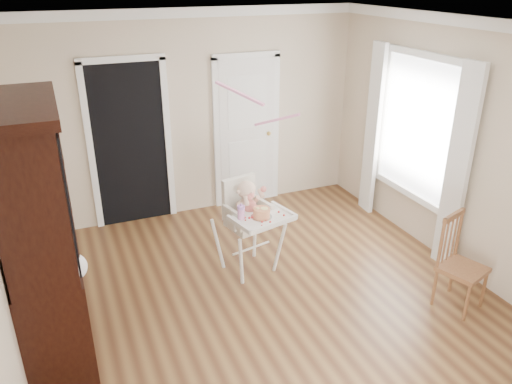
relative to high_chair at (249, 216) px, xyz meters
name	(u,v)px	position (x,y,z in m)	size (l,w,h in m)	color
floor	(273,307)	(-0.03, -0.75, -0.68)	(5.00, 5.00, 0.00)	#50301B
ceiling	(278,26)	(-0.03, -0.75, 2.02)	(5.00, 5.00, 0.00)	white
wall_back	(197,116)	(-0.03, 1.75, 0.67)	(4.50, 4.50, 0.00)	beige
wall_right	(469,152)	(2.22, -0.75, 0.67)	(5.00, 5.00, 0.00)	beige
crown_molding	(278,34)	(-0.03, -0.75, 1.96)	(4.50, 5.00, 0.12)	white
doorway	(130,142)	(-0.93, 1.73, 0.43)	(1.06, 0.05, 2.22)	black
closet_door	(247,134)	(0.67, 1.73, 0.35)	(0.96, 0.09, 2.13)	white
window_right	(414,137)	(2.14, 0.05, 0.61)	(0.13, 1.84, 2.30)	white
high_chair	(249,216)	(0.00, 0.00, 0.00)	(0.77, 0.89, 1.09)	white
baby	(247,202)	(0.00, 0.03, 0.15)	(0.34, 0.25, 0.47)	beige
cake	(262,213)	(0.05, -0.24, 0.14)	(0.23, 0.23, 0.10)	silver
sippy_cup	(241,212)	(-0.16, -0.19, 0.16)	(0.08, 0.08, 0.19)	#E48BC6
china_cabinet	(42,236)	(-2.02, -0.51, 0.44)	(0.59, 1.32, 2.24)	black
dining_chair	(460,266)	(1.68, -1.39, -0.22)	(0.50, 0.50, 0.97)	brown
streamer	(239,93)	(-0.33, -0.65, 1.50)	(0.03, 0.50, 0.02)	pink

